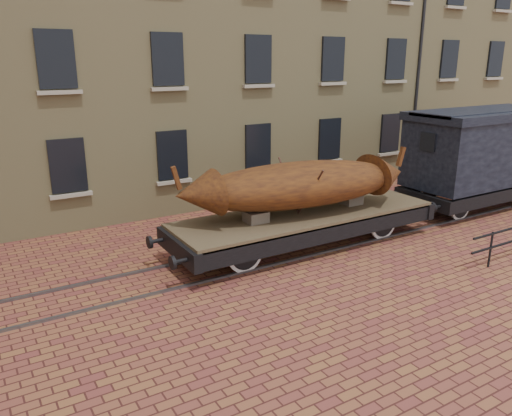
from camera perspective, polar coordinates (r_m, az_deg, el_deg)
ground at (r=15.32m, az=6.69°, el=-4.13°), size 90.00×90.00×0.00m
warehouse_cream at (r=24.38m, az=-2.03°, el=20.42°), size 40.00×10.19×14.00m
rail_track at (r=15.31m, az=6.69°, el=-4.03°), size 30.00×1.52×0.06m
flatcar_wagon at (r=14.82m, az=5.68°, el=-1.30°), size 9.14×2.48×1.38m
iron_boat at (r=14.37m, az=4.96°, el=2.72°), size 7.40×2.81×1.74m
goods_van at (r=20.29m, az=24.62°, el=6.37°), size 7.11×2.59×3.68m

